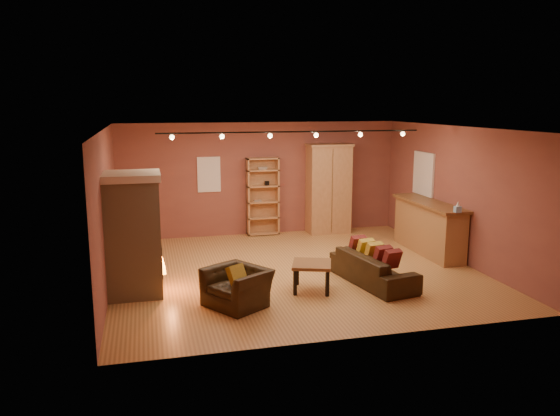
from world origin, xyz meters
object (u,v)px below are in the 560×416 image
object	(u,v)px
bookcase	(262,196)
bar_counter	(429,227)
armchair	(237,281)
coffee_table	(312,267)
armoire	(328,188)
fireplace	(134,234)
loveseat	(373,263)

from	to	relation	value
bookcase	bar_counter	world-z (taller)	bookcase
armchair	coffee_table	distance (m)	1.46
armoire	bar_counter	size ratio (longest dim) A/B	0.95
fireplace	bookcase	size ratio (longest dim) A/B	1.09
bookcase	coffee_table	distance (m)	4.37
bookcase	loveseat	xyz separation A→B (m)	(1.17, -4.22, -0.60)
bookcase	bar_counter	distance (m)	4.12
fireplace	armchair	xyz separation A→B (m)	(1.61, -1.00, -0.64)
armoire	coffee_table	size ratio (longest dim) A/B	2.66
armoire	armchair	size ratio (longest dim) A/B	1.98
armoire	bar_counter	xyz separation A→B (m)	(1.51, -2.40, -0.56)
armchair	loveseat	bearing A→B (deg)	67.48
armoire	armchair	distance (m)	5.57
bookcase	armoire	xyz separation A→B (m)	(1.68, -0.18, 0.15)
coffee_table	armoire	bearing A→B (deg)	67.48
bar_counter	coffee_table	world-z (taller)	bar_counter
bar_counter	loveseat	size ratio (longest dim) A/B	1.20
loveseat	bookcase	bearing A→B (deg)	4.83
armoire	bookcase	bearing A→B (deg)	173.76
bookcase	armoire	distance (m)	1.69
bookcase	armchair	size ratio (longest dim) A/B	1.70
armoire	armchair	bearing A→B (deg)	-124.41
fireplace	bookcase	distance (m)	4.83
fireplace	loveseat	bearing A→B (deg)	-6.46
bookcase	loveseat	distance (m)	4.42
bar_counter	coffee_table	size ratio (longest dim) A/B	2.81
bookcase	armchair	xyz separation A→B (m)	(-1.44, -4.74, -0.57)
armoire	bar_counter	world-z (taller)	armoire
fireplace	bar_counter	distance (m)	6.37
armoire	bar_counter	bearing A→B (deg)	-57.77
armoire	coffee_table	world-z (taller)	armoire
fireplace	armchair	bearing A→B (deg)	-31.81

